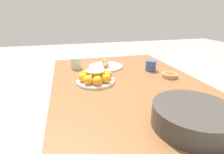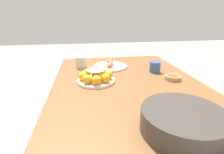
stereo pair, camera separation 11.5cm
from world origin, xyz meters
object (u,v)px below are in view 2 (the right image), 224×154
Objects in this scene: dining_table at (128,95)px; cup_far at (155,67)px; serving_bowl at (183,121)px; cake_plate at (96,77)px; sauce_bowl at (173,77)px; cup_near at (81,62)px; seafood_platter at (110,65)px.

dining_table is 0.35m from cup_far.
cup_far is (-0.71, 0.17, -0.01)m from serving_bowl.
serving_bowl is 3.93× the size of cup_far.
cake_plate reaches higher than cup_far.
cup_far reaches higher than sauce_bowl.
serving_bowl is (0.57, 0.30, 0.01)m from cake_plate.
cup_near reaches higher than sauce_bowl.
serving_bowl is 1.14× the size of seafood_platter.
seafood_platter is at bearing 84.55° from cup_near.
serving_bowl is 3.03× the size of sauce_bowl.
serving_bowl is (0.52, 0.09, 0.13)m from dining_table.
sauce_bowl reaches higher than dining_table.
serving_bowl reaches higher than sauce_bowl.
cup_near reaches higher than dining_table.
sauce_bowl is at bearing 85.96° from cake_plate.
sauce_bowl is (-0.54, 0.23, -0.03)m from serving_bowl.
dining_table is 17.45× the size of cup_far.
cup_near is at bearing -156.38° from serving_bowl.
seafood_platter is 3.45× the size of cup_far.
cup_near is at bearing -121.08° from sauce_bowl.
sauce_bowl is (0.04, 0.53, -0.02)m from cake_plate.
serving_bowl reaches higher than dining_table.
cup_far is (-0.18, -0.06, 0.03)m from sauce_bowl.
dining_table is 0.25m from cake_plate.
cake_plate is 0.35m from seafood_platter.
sauce_bowl is at bearing 156.37° from serving_bowl.
serving_bowl is 1.00m from cup_near.
sauce_bowl is (-0.02, 0.32, 0.10)m from dining_table.
cup_near is 0.61m from cup_far.
cup_far is at bearing -160.81° from sauce_bowl.
seafood_platter is at bearing 156.25° from cake_plate.
dining_table is at bearing -170.27° from serving_bowl.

